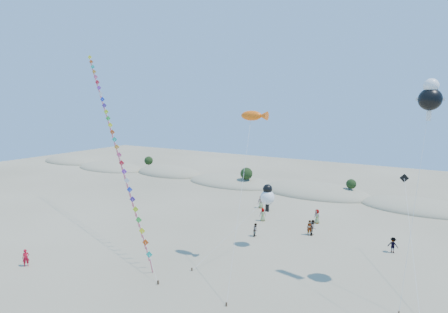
{
  "coord_description": "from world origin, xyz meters",
  "views": [
    {
      "loc": [
        18.64,
        -15.76,
        15.44
      ],
      "look_at": [
        0.84,
        14.0,
        10.32
      ],
      "focal_mm": 30.0,
      "sensor_mm": 36.0,
      "label": 1
    }
  ],
  "objects": [
    {
      "name": "beachgoers",
      "position": [
        7.69,
        27.75,
        0.85
      ],
      "size": [
        27.88,
        11.7,
        1.83
      ],
      "color": "slate",
      "rests_on": "ground"
    },
    {
      "name": "dark_kite",
      "position": [
        16.15,
        21.12,
        5.45
      ],
      "size": [
        3.2,
        12.66,
        8.3
      ],
      "color": "#3F2D1E",
      "rests_on": "ground"
    },
    {
      "name": "dune_ridge",
      "position": [
        1.06,
        45.14,
        0.11
      ],
      "size": [
        145.3,
        11.49,
        5.57
      ],
      "color": "gray",
      "rests_on": "ground"
    },
    {
      "name": "kite_train",
      "position": [
        -15.4,
        15.42,
        11.64
      ],
      "size": [
        26.54,
        15.96,
        22.65
      ],
      "color": "#3F2D1E",
      "rests_on": "ground"
    },
    {
      "name": "flyer_foreground",
      "position": [
        -14.57,
        3.36,
        0.83
      ],
      "size": [
        0.64,
        0.72,
        1.66
      ],
      "primitive_type": "imported",
      "rotation": [
        0.0,
        0.0,
        1.08
      ],
      "color": "#AE0D21",
      "rests_on": "ground"
    },
    {
      "name": "cartoon_kite_high",
      "position": [
        17.33,
        17.46,
        15.79
      ],
      "size": [
        2.0,
        5.9,
        17.2
      ],
      "color": "#3F2D1E",
      "rests_on": "ground"
    },
    {
      "name": "fish_kite",
      "position": [
        3.17,
        15.55,
        14.08
      ],
      "size": [
        3.43,
        9.02,
        14.59
      ],
      "color": "#3F2D1E",
      "rests_on": "ground"
    },
    {
      "name": "cartoon_kite_low",
      "position": [
        2.92,
        19.4,
        5.63
      ],
      "size": [
        4.29,
        9.62,
        6.86
      ],
      "color": "#3F2D1E",
      "rests_on": "ground"
    }
  ]
}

